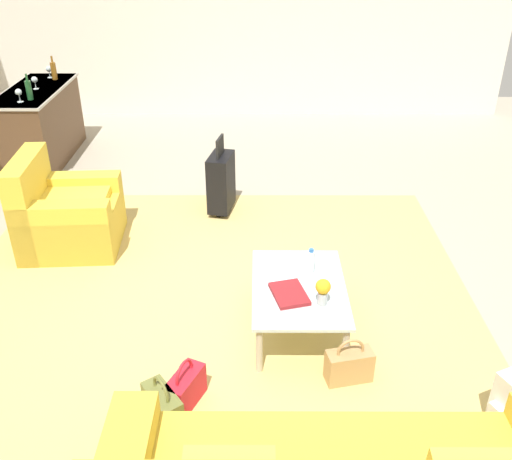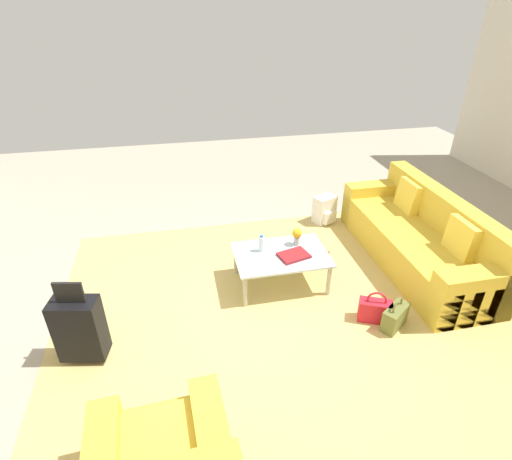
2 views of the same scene
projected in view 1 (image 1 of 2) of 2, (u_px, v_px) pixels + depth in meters
ground_plane at (235, 298)px, 4.82m from camera, size 12.00×12.00×0.00m
wall_right at (245, 12)px, 8.47m from camera, size 0.12×8.00×3.10m
area_rug at (206, 345)px, 4.29m from camera, size 5.20×4.40×0.01m
armchair at (64, 217)px, 5.45m from camera, size 0.90×0.93×0.91m
coffee_table at (299, 291)px, 4.29m from camera, size 1.03×0.70×0.41m
water_bottle at (311, 261)px, 4.40m from camera, size 0.06×0.06×0.20m
coffee_table_book at (289, 294)px, 4.16m from camera, size 0.37×0.31×0.03m
flower_vase at (323, 290)px, 4.02m from camera, size 0.11×0.11×0.21m
bar_console at (40, 124)px, 7.29m from camera, size 1.62×0.67×0.93m
wine_glass_leftmost at (19, 93)px, 6.54m from camera, size 0.08×0.08×0.15m
wine_glass_left_of_centre at (35, 80)px, 7.02m from camera, size 0.08×0.08×0.15m
wine_glass_right_of_centre at (49, 69)px, 7.50m from camera, size 0.08×0.08×0.15m
wine_bottle_green at (29, 90)px, 6.62m from camera, size 0.07×0.07×0.30m
wine_bottle_amber at (54, 70)px, 7.42m from camera, size 0.07×0.07×0.30m
suitcase_black at (221, 181)px, 6.04m from camera, size 0.43×0.29×0.85m
handbag_red at (185, 388)px, 3.73m from camera, size 0.35×0.26×0.36m
handbag_tan at (349, 365)px, 3.92m from camera, size 0.21×0.34×0.36m
handbag_olive at (163, 406)px, 3.60m from camera, size 0.34×0.30×0.36m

